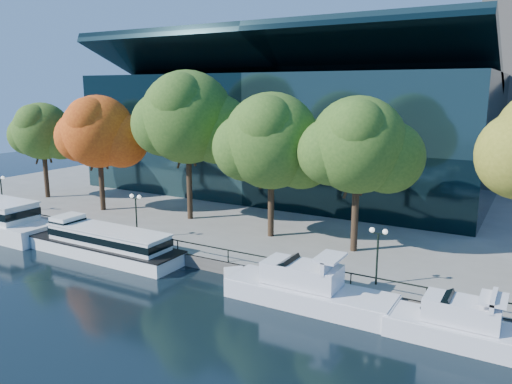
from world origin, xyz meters
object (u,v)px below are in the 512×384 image
Objects in this scene: tree_4 at (359,147)px; lamp_0 at (1,185)px; cruiser_near at (302,288)px; tree_0 at (43,132)px; cruiser_far at (461,326)px; lamp_1 at (136,206)px; tour_boat at (101,241)px; tree_3 at (273,143)px; tree_1 at (99,133)px; tree_2 at (189,119)px; lamp_2 at (378,243)px.

tree_4 is 3.17× the size of lamp_0.
lamp_0 is (-37.69, 3.43, 2.83)m from cruiser_near.
tree_0 is 40.19m from tree_4.
cruiser_far is 2.54× the size of lamp_1.
tour_boat is 23.32m from tree_4.
lamp_0 is at bearing -167.73° from tree_3.
tree_1 is at bearing -6.66° from tree_0.
tree_3 is (21.08, 0.44, 0.02)m from tree_1.
tour_boat is at bearing -97.03° from tree_2.
lamp_2 reaches higher than tour_boat.
tree_1 is at bearing -170.78° from tree_2.
tree_1 is (-38.79, 9.88, 8.49)m from cruiser_far.
tree_0 reaches higher than cruiser_far.
tree_4 is (8.02, -0.30, 0.12)m from tree_3.
cruiser_near reaches higher than tour_boat.
tree_0 is at bearing -178.77° from tree_2.
tree_4 is 9.21m from lamp_2.
lamp_0 is 1.00× the size of lamp_1.
lamp_1 is 1.00× the size of lamp_2.
cruiser_near is 15.11m from tree_3.
tree_3 is at bearing 12.27° from lamp_0.
tree_4 is at bearing -5.06° from tree_2.
lamp_2 is at bearing -29.29° from tree_3.
cruiser_near is 12.91m from tree_4.
tree_3 reaches higher than tree_4.
tree_3 is 8.03m from tree_4.
tree_0 is (-20.54, 10.57, 7.73)m from tour_boat.
lamp_1 is (19.66, 0.00, 0.00)m from lamp_0.
tree_0 reaches higher than tour_boat.
tree_1 is 11.12m from tree_2.
lamp_0 and lamp_2 have the same top height.
tree_1 reaches higher than cruiser_far.
tour_boat is 1.09× the size of tree_2.
cruiser_near is 10.08m from cruiser_far.
tree_0 is at bearing 178.36° from tree_4.
tree_1 is 13.50m from lamp_1.
lamp_1 reaches higher than cruiser_near.
tree_4 is (-9.69, 10.03, 8.63)m from cruiser_far.
tree_3 reaches higher than lamp_2.
cruiser_far is 40.92m from tree_1.
tree_2 reaches higher than lamp_0.
lamp_0 is at bearing -74.19° from tree_0.
tree_0 is at bearing 178.48° from tree_3.
cruiser_near is 23.44m from tree_2.
cruiser_near is at bearing -18.35° from tree_1.
tree_2 is (1.36, 11.04, 9.94)m from tour_boat.
lamp_2 is (32.73, -6.10, -5.57)m from tree_1.
lamp_0 is (2.09, -7.39, -5.08)m from tree_0.
tree_0 is 0.92× the size of tree_1.
tree_1 is 0.97× the size of tree_3.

